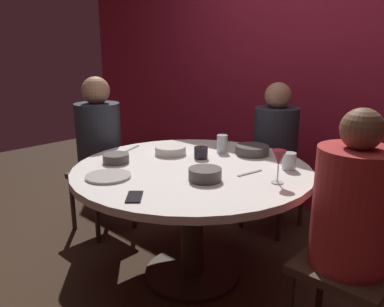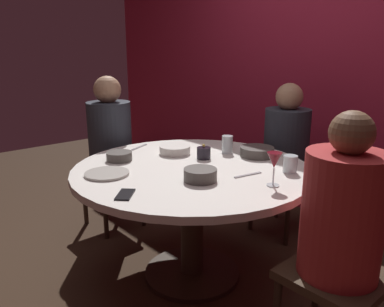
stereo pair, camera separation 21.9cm
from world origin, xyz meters
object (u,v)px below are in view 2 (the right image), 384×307
(dinner_plate, at_px, (107,174))
(cup_by_left_diner, at_px, (290,164))
(dining_table, at_px, (192,189))
(seated_diner_back, at_px, (286,143))
(candle_holder, at_px, (204,153))
(bowl_serving_large, at_px, (200,175))
(wine_glass, at_px, (274,162))
(cell_phone, at_px, (125,194))
(seated_diner_right, at_px, (342,218))
(bowl_sauce_side, at_px, (119,156))
(bowl_small_white, at_px, (257,152))
(seated_diner_left, at_px, (110,137))
(bowl_salad_center, at_px, (175,150))
(cup_by_right_diner, at_px, (227,144))
(cup_near_candle, at_px, (228,143))

(dinner_plate, xyz_separation_m, cup_by_left_diner, (0.64, 0.80, 0.04))
(dining_table, relative_size, seated_diner_back, 1.21)
(candle_holder, bearing_deg, dining_table, -65.25)
(bowl_serving_large, bearing_deg, wine_glass, 36.25)
(cell_phone, distance_m, cup_by_left_diner, 0.94)
(seated_diner_right, bearing_deg, bowl_sauce_side, 10.82)
(seated_diner_right, distance_m, bowl_small_white, 0.95)
(seated_diner_right, xyz_separation_m, candle_holder, (-1.02, 0.17, 0.04))
(seated_diner_right, height_order, candle_holder, seated_diner_right)
(bowl_serving_large, bearing_deg, seated_diner_left, 173.64)
(bowl_serving_large, relative_size, bowl_small_white, 0.80)
(bowl_salad_center, bearing_deg, seated_diner_right, -4.96)
(bowl_small_white, bearing_deg, seated_diner_right, -29.33)
(candle_holder, xyz_separation_m, cell_phone, (0.21, -0.71, -0.03))
(seated_diner_back, bearing_deg, bowl_small_white, 12.75)
(dining_table, bearing_deg, cup_by_left_diner, 37.48)
(dining_table, height_order, wine_glass, wine_glass)
(cup_by_right_diner, bearing_deg, seated_diner_right, -20.44)
(bowl_serving_large, bearing_deg, seated_diner_back, 101.35)
(seated_diner_back, bearing_deg, cup_by_left_diner, 36.52)
(candle_holder, height_order, bowl_small_white, candle_holder)
(seated_diner_left, bearing_deg, cup_by_right_diner, 22.99)
(candle_holder, bearing_deg, seated_diner_right, -9.28)
(candle_holder, distance_m, cup_by_right_diner, 0.21)
(wine_glass, relative_size, cup_by_right_diner, 1.50)
(bowl_serving_large, relative_size, cup_by_right_diner, 1.50)
(dinner_plate, height_order, cup_by_left_diner, cup_by_left_diner)
(bowl_sauce_side, distance_m, cup_by_right_diner, 0.71)
(dining_table, height_order, cup_by_right_diner, cup_by_right_diner)
(bowl_serving_large, distance_m, bowl_sauce_side, 0.63)
(bowl_salad_center, distance_m, bowl_small_white, 0.54)
(cup_by_left_diner, relative_size, cup_by_right_diner, 0.84)
(candle_holder, height_order, cell_phone, candle_holder)
(bowl_serving_large, relative_size, bowl_salad_center, 0.86)
(seated_diner_right, bearing_deg, cup_near_candle, -22.85)
(bowl_salad_center, bearing_deg, bowl_small_white, 41.88)
(dining_table, height_order, cell_phone, cell_phone)
(dinner_plate, relative_size, bowl_sauce_side, 1.55)
(candle_holder, distance_m, wine_glass, 0.61)
(candle_holder, bearing_deg, cup_near_candle, 102.46)
(candle_holder, bearing_deg, seated_diner_left, -169.40)
(bowl_small_white, bearing_deg, candle_holder, -121.50)
(dinner_plate, bearing_deg, bowl_sauce_side, 135.30)
(seated_diner_right, distance_m, dinner_plate, 1.22)
(cup_near_candle, bearing_deg, seated_diner_left, -151.07)
(dining_table, bearing_deg, bowl_small_white, 76.97)
(bowl_salad_center, distance_m, cup_near_candle, 0.38)
(seated_diner_back, xyz_separation_m, cup_near_candle, (-0.14, -0.49, 0.05))
(seated_diner_right, bearing_deg, cell_phone, 33.91)
(seated_diner_left, distance_m, cup_by_left_diner, 1.45)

